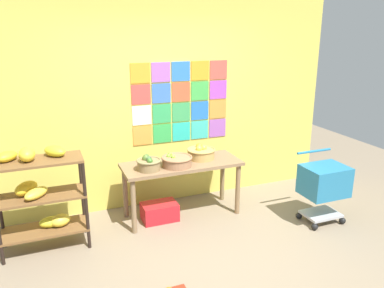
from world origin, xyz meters
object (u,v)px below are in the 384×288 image
object	(u,v)px
display_table	(182,170)
fruit_basket_back_right	(149,163)
banana_shelf_unit	(40,191)
shopping_cart	(324,183)
fruit_basket_left	(177,161)
fruit_basket_right	(201,153)
produce_crate_under_table	(160,212)

from	to	relation	value
display_table	fruit_basket_back_right	xyz separation A→B (m)	(-0.44, -0.09, 0.18)
fruit_basket_back_right	banana_shelf_unit	bearing A→B (deg)	-176.41
fruit_basket_back_right	display_table	bearing A→B (deg)	11.15
shopping_cart	banana_shelf_unit	bearing A→B (deg)	161.51
fruit_basket_back_right	fruit_basket_left	bearing A→B (deg)	-0.46
banana_shelf_unit	fruit_basket_left	world-z (taller)	banana_shelf_unit
fruit_basket_back_right	fruit_basket_right	bearing A→B (deg)	12.19
fruit_basket_right	display_table	bearing A→B (deg)	-166.23
fruit_basket_right	shopping_cart	xyz separation A→B (m)	(1.24, -0.86, -0.27)
banana_shelf_unit	fruit_basket_back_right	bearing A→B (deg)	3.59
produce_crate_under_table	fruit_basket_left	bearing A→B (deg)	-17.08
display_table	fruit_basket_left	size ratio (longest dim) A/B	3.94
fruit_basket_back_right	produce_crate_under_table	distance (m)	0.69
display_table	shopping_cart	size ratio (longest dim) A/B	1.71
display_table	fruit_basket_right	xyz separation A→B (m)	(0.29, 0.07, 0.17)
shopping_cart	fruit_basket_right	bearing A→B (deg)	137.97
fruit_basket_left	fruit_basket_right	world-z (taller)	fruit_basket_right
banana_shelf_unit	fruit_basket_right	bearing A→B (deg)	6.88
display_table	fruit_basket_left	bearing A→B (deg)	-136.79
banana_shelf_unit	fruit_basket_right	world-z (taller)	banana_shelf_unit
fruit_basket_left	fruit_basket_right	xyz separation A→B (m)	(0.38, 0.16, 0.01)
fruit_basket_right	shopping_cart	size ratio (longest dim) A/B	0.42
banana_shelf_unit	shopping_cart	xyz separation A→B (m)	(3.17, -0.63, -0.15)
shopping_cart	produce_crate_under_table	bearing A→B (deg)	150.06
fruit_basket_right	fruit_basket_back_right	distance (m)	0.74
fruit_basket_right	produce_crate_under_table	xyz separation A→B (m)	(-0.59, -0.10, -0.67)
banana_shelf_unit	fruit_basket_right	size ratio (longest dim) A/B	3.18
banana_shelf_unit	shopping_cart	distance (m)	3.23
fruit_basket_left	shopping_cart	distance (m)	1.79
shopping_cart	fruit_basket_back_right	bearing A→B (deg)	153.05
banana_shelf_unit	shopping_cart	world-z (taller)	banana_shelf_unit
fruit_basket_left	fruit_basket_back_right	bearing A→B (deg)	179.54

